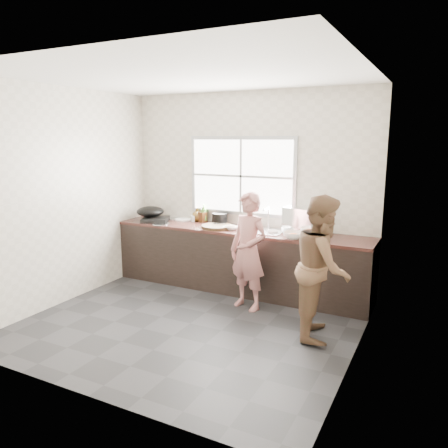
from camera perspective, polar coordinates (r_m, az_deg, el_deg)
The scene contains 30 objects.
floor at distance 5.11m, azimuth -4.42°, elevation -12.87°, with size 3.60×3.20×0.01m, color #272729.
ceiling at distance 4.71m, azimuth -4.94°, elevation 18.82°, with size 3.60×3.20×0.01m, color silver.
wall_back at distance 6.13m, azimuth 3.23°, elevation 4.38°, with size 3.60×0.01×2.70m, color beige.
wall_left at distance 5.87m, azimuth -19.89°, elevation 3.42°, with size 0.01×3.20×2.70m, color beige.
wall_right at distance 4.09m, azimuth 17.42°, elevation 0.43°, with size 0.01×3.20×2.70m, color beige.
wall_front at distance 3.49m, azimuth -18.62°, elevation -1.45°, with size 3.60×0.01×2.70m, color silver.
cabinet at distance 6.04m, azimuth 1.92°, elevation -4.82°, with size 3.60×0.62×0.82m, color black.
countertop at distance 5.94m, azimuth 1.94°, elevation -0.83°, with size 3.60×0.64×0.04m, color #351A15.
sink at distance 5.79m, azimuth 5.08°, elevation -0.92°, with size 0.55×0.45×0.02m, color silver.
faucet at distance 5.95m, azimuth 5.83°, elevation 0.81°, with size 0.02×0.02×0.30m, color silver.
window_frame at distance 6.14m, azimuth 2.33°, elevation 6.27°, with size 1.60×0.05×1.10m, color #9EA0A5.
window_glazing at distance 6.12m, azimuth 2.23°, elevation 6.26°, with size 1.50×0.01×1.00m, color white.
woman at distance 5.33m, azimuth 3.21°, elevation -4.07°, with size 0.49×0.32×1.35m, color #BA7470.
person_side at distance 4.68m, azimuth 12.74°, elevation -5.47°, with size 0.74×0.57×1.51m, color brown.
cutting_board at distance 5.97m, azimuth -0.91°, elevation -0.35°, with size 0.43×0.43×0.04m, color #332413.
cleaver at distance 6.08m, azimuth -0.61°, elevation 0.07°, with size 0.18×0.09×0.01m, color #AFB2B6.
bowl_mince at distance 5.87m, azimuth 0.91°, elevation -0.51°, with size 0.19×0.19×0.05m, color silver.
bowl_crabs at distance 5.43m, azimuth 9.05°, elevation -1.53°, with size 0.20×0.20×0.06m, color white.
bowl_held at distance 5.66m, azimuth 6.36°, elevation -0.99°, with size 0.18×0.18×0.06m, color white.
black_pot at distance 6.24m, azimuth -0.56°, elevation 0.70°, with size 0.22×0.22×0.16m, color black.
plate_food at distance 6.59m, azimuth -5.34°, elevation 0.60°, with size 0.25×0.25×0.02m, color white.
bottle_green at distance 6.41m, azimuth -2.68°, elevation 1.45°, with size 0.10×0.10×0.26m, color #427A28.
bottle_brown_tall at distance 6.41m, azimuth -2.81°, elevation 1.16°, with size 0.09×0.09×0.20m, color #482812.
bottle_brown_short at distance 6.48m, azimuth -3.53°, elevation 1.19°, with size 0.15×0.15×0.19m, color #4F3613.
glass_jar at distance 6.43m, azimuth -4.09°, elevation 0.68°, with size 0.06×0.06×0.09m, color silver.
burner at distance 6.54m, azimuth -8.95°, elevation 0.59°, with size 0.37×0.37×0.06m, color black.
wok at distance 6.60m, azimuth -9.60°, elevation 1.62°, with size 0.40×0.40×0.15m, color black.
dish_rack at distance 5.74m, azimuth 10.24°, elevation 0.48°, with size 0.44×0.31×0.33m, color white.
pot_lid_left at distance 6.32m, azimuth -8.28°, elevation 0.03°, with size 0.25×0.25×0.01m, color #A6A8AC.
pot_lid_right at distance 6.71m, azimuth -6.62°, elevation 0.74°, with size 0.25×0.25×0.01m, color silver.
Camera 1 is at (2.45, -3.97, 2.08)m, focal length 35.00 mm.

